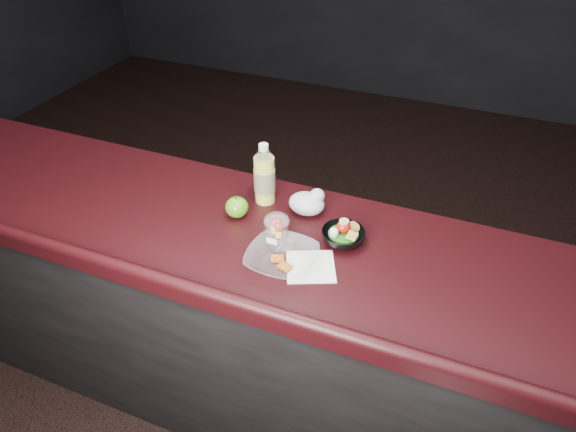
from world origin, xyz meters
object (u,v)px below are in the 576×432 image
object	(u,v)px
fruit_cup	(277,229)
green_apple	(237,207)
snack_bowl	(343,235)
takeout_bowl	(282,259)
lemonade_bottle	(265,178)

from	to	relation	value
fruit_cup	green_apple	distance (m)	0.23
snack_bowl	fruit_cup	bearing A→B (deg)	-155.30
green_apple	takeout_bowl	bearing A→B (deg)	-36.16
fruit_cup	takeout_bowl	distance (m)	0.12
fruit_cup	snack_bowl	bearing A→B (deg)	24.70
lemonade_bottle	fruit_cup	distance (m)	0.27
lemonade_bottle	green_apple	bearing A→B (deg)	-113.20
lemonade_bottle	snack_bowl	xyz separation A→B (m)	(0.36, -0.13, -0.08)
snack_bowl	takeout_bowl	distance (m)	0.25
green_apple	snack_bowl	size ratio (longest dim) A/B	0.58
fruit_cup	lemonade_bottle	bearing A→B (deg)	122.91
lemonade_bottle	takeout_bowl	xyz separation A→B (m)	(0.21, -0.33, -0.08)
fruit_cup	snack_bowl	xyz separation A→B (m)	(0.21, 0.10, -0.04)
takeout_bowl	snack_bowl	bearing A→B (deg)	52.35
lemonade_bottle	snack_bowl	world-z (taller)	lemonade_bottle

